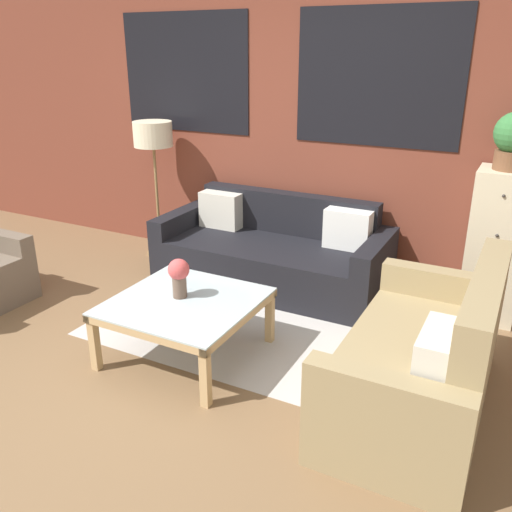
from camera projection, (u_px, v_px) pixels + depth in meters
The scene contains 9 objects.
ground_plane at pixel (108, 384), 3.50m from camera, with size 16.00×16.00×0.00m, color brown.
wall_back_brick at pixel (275, 120), 5.01m from camera, with size 8.40×0.09×2.80m.
rug at pixel (232, 317), 4.36m from camera, with size 1.94×1.63×0.00m.
couch_dark at pixel (273, 254), 4.91m from camera, with size 2.05×0.88×0.78m.
settee_vintage at pixel (424, 364), 3.16m from camera, with size 0.80×1.57×0.92m.
coffee_table at pixel (185, 308), 3.71m from camera, with size 0.95×0.95×0.42m.
floor_lamp at pixel (153, 141), 5.29m from camera, with size 0.38×0.38×1.37m.
drawer_cabinet at pixel (496, 246), 4.19m from camera, with size 0.41×0.41×1.19m.
flower_vase at pixel (179, 275), 3.68m from camera, with size 0.15×0.15×0.28m.
Camera 1 is at (2.22, -2.19, 2.04)m, focal length 38.00 mm.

